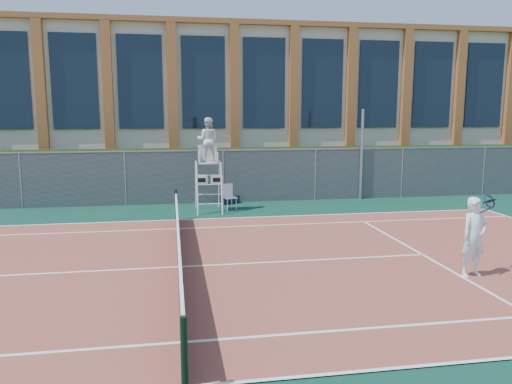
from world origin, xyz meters
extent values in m
plane|color=#233814|center=(0.00, 0.00, 0.00)|extent=(120.00, 120.00, 0.00)
cube|color=#0C3729|center=(0.00, 1.00, 0.01)|extent=(36.00, 20.00, 0.01)
cube|color=brown|center=(0.00, 0.00, 0.02)|extent=(23.77, 10.97, 0.02)
cylinder|color=black|center=(0.00, -5.60, 0.55)|extent=(0.10, 0.10, 1.10)
cylinder|color=black|center=(0.00, 5.60, 0.55)|extent=(0.10, 0.10, 1.10)
cube|color=black|center=(0.00, 0.00, 0.46)|extent=(0.03, 11.00, 0.86)
cube|color=white|center=(0.00, 0.00, 0.92)|extent=(0.06, 11.20, 0.07)
cube|color=black|center=(0.00, 10.00, 1.10)|extent=(40.00, 1.40, 2.20)
cube|color=beige|center=(0.00, 18.00, 4.00)|extent=(44.00, 10.00, 8.00)
cube|color=#9C592D|center=(0.00, 18.00, 8.10)|extent=(45.00, 10.60, 0.25)
cylinder|color=#9EA0A5|center=(8.03, 8.70, 1.96)|extent=(0.12, 0.12, 3.92)
cylinder|color=white|center=(0.79, 6.49, 0.95)|extent=(0.06, 0.54, 1.98)
cylinder|color=white|center=(1.70, 6.49, 0.95)|extent=(0.06, 0.54, 1.98)
cylinder|color=white|center=(0.79, 7.51, 0.95)|extent=(0.06, 0.54, 1.98)
cylinder|color=white|center=(1.70, 7.51, 0.95)|extent=(0.06, 0.54, 1.98)
cube|color=white|center=(1.25, 7.00, 1.88)|extent=(0.71, 0.61, 0.06)
cube|color=white|center=(1.25, 7.28, 2.24)|extent=(0.71, 0.05, 0.61)
cube|color=white|center=(0.96, 6.59, 1.28)|extent=(0.45, 0.03, 0.34)
cube|color=white|center=(1.53, 6.59, 1.28)|extent=(0.45, 0.03, 0.34)
imported|color=white|center=(1.25, 7.05, 2.75)|extent=(0.93, 0.80, 1.67)
cube|color=silver|center=(2.07, 7.10, 0.50)|extent=(0.60, 0.60, 0.04)
cube|color=silver|center=(1.99, 7.30, 0.77)|extent=(0.45, 0.20, 0.50)
cylinder|color=silver|center=(1.95, 6.86, 0.24)|extent=(0.03, 0.03, 0.47)
cylinder|color=silver|center=(2.31, 6.99, 0.24)|extent=(0.03, 0.03, 0.47)
cylinder|color=silver|center=(1.82, 7.21, 0.24)|extent=(0.03, 0.03, 0.47)
cylinder|color=silver|center=(2.18, 7.35, 0.24)|extent=(0.03, 0.03, 0.47)
cube|color=black|center=(2.22, 8.44, 0.18)|extent=(0.84, 0.65, 0.33)
cube|color=black|center=(2.06, 8.47, 0.13)|extent=(0.63, 0.56, 0.24)
imported|color=white|center=(6.67, -1.79, 0.95)|extent=(0.74, 0.56, 1.84)
torus|color=#161349|center=(7.16, -1.55, 1.72)|extent=(0.38, 0.30, 0.30)
sphere|color=#CCE533|center=(7.26, -1.37, 1.67)|extent=(0.07, 0.07, 0.07)
camera|label=1|loc=(-0.09, -11.89, 3.75)|focal=35.00mm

